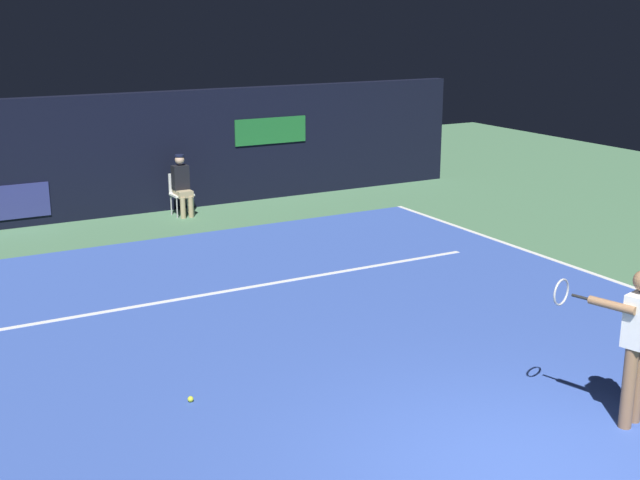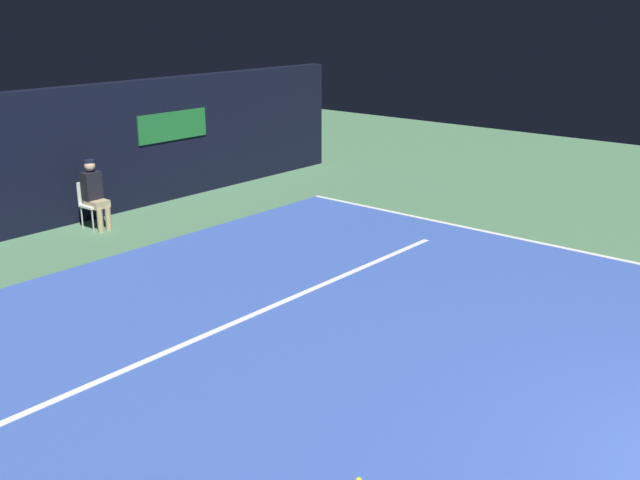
% 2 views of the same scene
% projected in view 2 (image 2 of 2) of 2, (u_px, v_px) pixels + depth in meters
% --- Properties ---
extents(ground_plane, '(32.87, 32.87, 0.00)m').
position_uv_depth(ground_plane, '(373.00, 353.00, 9.05)').
color(ground_plane, '#4C7A56').
extents(court_surface, '(10.92, 11.03, 0.01)m').
position_uv_depth(court_surface, '(373.00, 352.00, 9.05)').
color(court_surface, '#3856B2').
rests_on(court_surface, ground).
extents(line_sideline_left, '(0.10, 11.03, 0.01)m').
position_uv_depth(line_sideline_left, '(555.00, 246.00, 12.98)').
color(line_sideline_left, white).
rests_on(line_sideline_left, court_surface).
extents(line_service, '(8.52, 0.10, 0.01)m').
position_uv_depth(line_service, '(261.00, 311.00, 10.23)').
color(line_service, white).
rests_on(line_service, court_surface).
extents(back_wall, '(16.47, 0.33, 2.60)m').
position_uv_depth(back_wall, '(26.00, 163.00, 13.49)').
color(back_wall, black).
rests_on(back_wall, ground).
extents(line_judge_on_chair, '(0.45, 0.54, 1.32)m').
position_uv_depth(line_judge_on_chair, '(94.00, 194.00, 13.84)').
color(line_judge_on_chair, white).
rests_on(line_judge_on_chair, ground).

